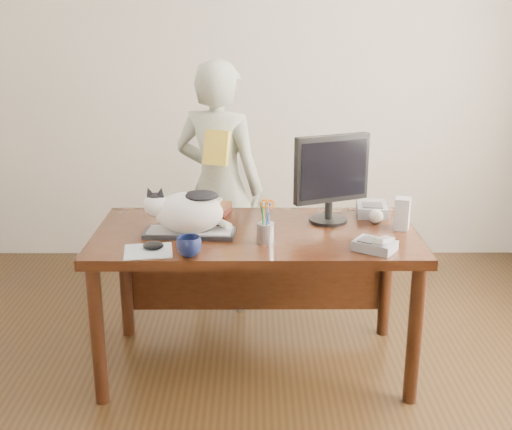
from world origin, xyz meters
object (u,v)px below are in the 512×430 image
at_px(coffee_mug, 189,246).
at_px(person, 219,187).
at_px(cat, 186,211).
at_px(book_stack, 211,207).
at_px(keyboard, 190,233).
at_px(pen_cup, 266,230).
at_px(phone, 376,245).
at_px(speaker, 402,214).
at_px(calculator, 372,209).
at_px(baseball, 376,216).
at_px(desk, 256,253).
at_px(monitor, 331,174).
at_px(mouse, 153,245).

distance_m(coffee_mug, person, 1.10).
height_order(cat, coffee_mug, cat).
bearing_deg(book_stack, keyboard, -84.05).
relative_size(keyboard, pen_cup, 2.09).
bearing_deg(coffee_mug, phone, 4.20).
relative_size(pen_cup, book_stack, 0.91).
relative_size(pen_cup, person, 0.14).
bearing_deg(keyboard, coffee_mug, -81.12).
relative_size(pen_cup, speaker, 1.33).
bearing_deg(calculator, person, 156.42).
bearing_deg(coffee_mug, speaker, 19.44).
height_order(coffee_mug, calculator, coffee_mug).
bearing_deg(phone, baseball, 112.90).
relative_size(desk, baseball, 21.70).
relative_size(phone, speaker, 1.37).
distance_m(phone, person, 1.29).
xyz_separation_m(phone, baseball, (0.07, 0.39, 0.01)).
distance_m(monitor, phone, 0.50).
xyz_separation_m(monitor, person, (-0.61, 0.62, -0.24)).
xyz_separation_m(keyboard, monitor, (0.71, 0.19, 0.25)).
bearing_deg(speaker, person, 160.79).
relative_size(coffee_mug, baseball, 1.53).
xyz_separation_m(speaker, baseball, (-0.11, 0.09, -0.04)).
height_order(monitor, phone, monitor).
bearing_deg(coffee_mug, mouse, 157.54).
distance_m(coffee_mug, book_stack, 0.64).
bearing_deg(cat, mouse, -119.31).
bearing_deg(monitor, phone, -90.87).
xyz_separation_m(monitor, pen_cup, (-0.34, -0.30, -0.20)).
relative_size(book_stack, calculator, 1.04).
distance_m(keyboard, pen_cup, 0.39).
bearing_deg(person, book_stack, 109.82).
height_order(cat, mouse, cat).
relative_size(cat, coffee_mug, 3.83).
relative_size(monitor, pen_cup, 2.13).
distance_m(cat, baseball, 0.98).
distance_m(pen_cup, baseball, 0.64).
height_order(speaker, book_stack, speaker).
xyz_separation_m(baseball, book_stack, (-0.86, 0.18, -0.00)).
distance_m(keyboard, person, 0.82).
distance_m(phone, baseball, 0.40).
height_order(keyboard, speaker, speaker).
height_order(cat, calculator, cat).
bearing_deg(baseball, book_stack, 168.06).
bearing_deg(speaker, coffee_mug, -142.30).
relative_size(calculator, person, 0.15).
xyz_separation_m(monitor, speaker, (0.35, -0.11, -0.18)).
bearing_deg(phone, keyboard, -160.34).
relative_size(speaker, baseball, 2.19).
xyz_separation_m(cat, monitor, (0.72, 0.20, 0.13)).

